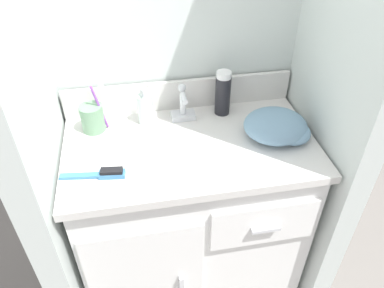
# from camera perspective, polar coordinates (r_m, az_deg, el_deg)

# --- Properties ---
(ground_plane) EXTENTS (6.00, 6.00, 0.00)m
(ground_plane) POSITION_cam_1_polar(r_m,az_deg,el_deg) (1.88, -0.14, -19.07)
(ground_plane) COLOR slate
(wall_back) EXTENTS (1.05, 0.08, 2.20)m
(wall_back) POSITION_cam_1_polar(r_m,az_deg,el_deg) (1.39, -2.50, 17.78)
(wall_back) COLOR silver
(wall_back) RESTS_ON ground_plane
(wall_left) EXTENTS (0.08, 0.57, 2.20)m
(wall_left) POSITION_cam_1_polar(r_m,az_deg,el_deg) (1.15, -25.15, 9.40)
(wall_left) COLOR silver
(wall_left) RESTS_ON ground_plane
(wall_right) EXTENTS (0.08, 0.57, 2.20)m
(wall_right) POSITION_cam_1_polar(r_m,az_deg,el_deg) (1.29, 22.13, 13.33)
(wall_right) COLOR silver
(wall_right) RESTS_ON ground_plane
(vanity) EXTENTS (0.87, 0.50, 0.79)m
(vanity) POSITION_cam_1_polar(r_m,az_deg,el_deg) (1.55, -0.21, -11.06)
(vanity) COLOR white
(vanity) RESTS_ON ground_plane
(backsplash) EXTENTS (0.87, 0.02, 0.12)m
(backsplash) POSITION_cam_1_polar(r_m,az_deg,el_deg) (1.44, -1.88, 7.56)
(backsplash) COLOR silver
(backsplash) RESTS_ON vanity
(sink_faucet) EXTENTS (0.09, 0.09, 0.14)m
(sink_faucet) POSITION_cam_1_polar(r_m,az_deg,el_deg) (1.39, -1.39, 5.63)
(sink_faucet) COLOR silver
(sink_faucet) RESTS_ON vanity
(toothbrush_cup) EXTENTS (0.10, 0.08, 0.19)m
(toothbrush_cup) POSITION_cam_1_polar(r_m,az_deg,el_deg) (1.37, -14.89, 3.89)
(toothbrush_cup) COLOR gray
(toothbrush_cup) RESTS_ON vanity
(soap_dispenser) EXTENTS (0.06, 0.06, 0.15)m
(soap_dispenser) POSITION_cam_1_polar(r_m,az_deg,el_deg) (1.37, -7.14, 5.48)
(soap_dispenser) COLOR silver
(soap_dispenser) RESTS_ON vanity
(shaving_cream_can) EXTENTS (0.06, 0.06, 0.17)m
(shaving_cream_can) POSITION_cam_1_polar(r_m,az_deg,el_deg) (1.40, 4.72, 7.73)
(shaving_cream_can) COLOR black
(shaving_cream_can) RESTS_ON vanity
(hairbrush) EXTENTS (0.20, 0.05, 0.03)m
(hairbrush) POSITION_cam_1_polar(r_m,az_deg,el_deg) (1.19, -13.57, -4.47)
(hairbrush) COLOR teal
(hairbrush) RESTS_ON vanity
(hand_towel) EXTENTS (0.23, 0.20, 0.09)m
(hand_towel) POSITION_cam_1_polar(r_m,az_deg,el_deg) (1.33, 13.09, 2.56)
(hand_towel) COLOR #6B8EA8
(hand_towel) RESTS_ON vanity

